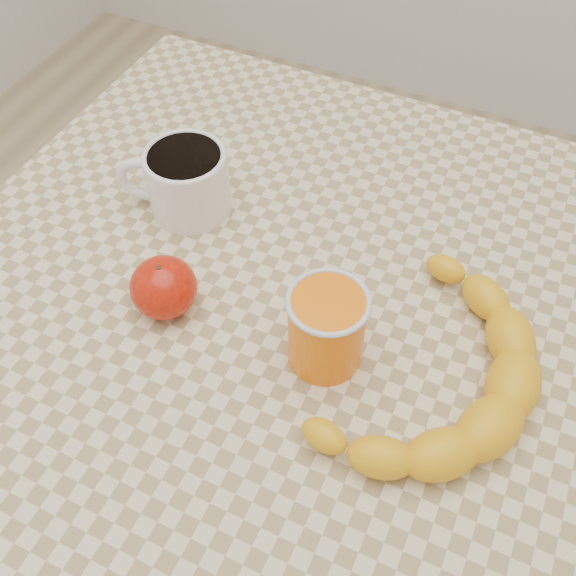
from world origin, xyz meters
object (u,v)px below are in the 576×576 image
at_px(table, 288,344).
at_px(coffee_mug, 185,179).
at_px(apple, 164,287).
at_px(banana, 432,372).
at_px(orange_juice_glass, 326,328).

relative_size(table, coffee_mug, 5.56).
height_order(coffee_mug, apple, coffee_mug).
bearing_deg(banana, coffee_mug, -178.64).
xyz_separation_m(table, banana, (0.17, -0.04, 0.11)).
distance_m(apple, banana, 0.28).
bearing_deg(orange_juice_glass, table, 142.51).
relative_size(orange_juice_glass, banana, 0.25).
distance_m(coffee_mug, banana, 0.36).
distance_m(table, banana, 0.20).
relative_size(apple, banana, 0.24).
height_order(table, banana, banana).
height_order(orange_juice_glass, banana, orange_juice_glass).
bearing_deg(table, coffee_mug, 155.14).
bearing_deg(banana, orange_juice_glass, -153.94).
bearing_deg(coffee_mug, apple, -68.26).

